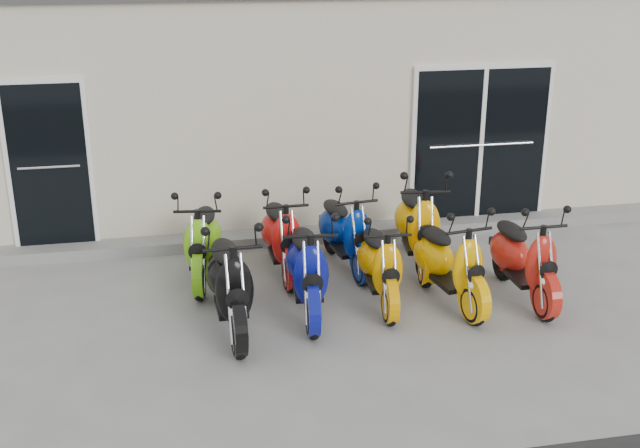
% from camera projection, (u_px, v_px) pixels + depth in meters
% --- Properties ---
extents(ground, '(80.00, 80.00, 0.00)m').
position_uv_depth(ground, '(330.00, 303.00, 9.17)').
color(ground, gray).
rests_on(ground, ground).
extents(building, '(14.00, 6.00, 3.20)m').
position_uv_depth(building, '(267.00, 84.00, 13.42)').
color(building, beige).
rests_on(building, ground).
extents(front_step, '(14.00, 0.40, 0.15)m').
position_uv_depth(front_step, '(300.00, 235.00, 11.01)').
color(front_step, gray).
rests_on(front_step, ground).
extents(door_left, '(1.07, 0.08, 2.22)m').
position_uv_depth(door_left, '(49.00, 161.00, 10.16)').
color(door_left, black).
rests_on(door_left, front_step).
extents(door_right, '(2.02, 0.08, 2.22)m').
position_uv_depth(door_right, '(480.00, 140.00, 11.21)').
color(door_right, black).
rests_on(door_right, front_step).
extents(scooter_front_black, '(0.73, 1.85, 1.35)m').
position_uv_depth(scooter_front_black, '(229.00, 271.00, 8.34)').
color(scooter_front_black, black).
rests_on(scooter_front_black, ground).
extents(scooter_front_blue, '(0.80, 1.83, 1.31)m').
position_uv_depth(scooter_front_blue, '(307.00, 258.00, 8.73)').
color(scooter_front_blue, navy).
rests_on(scooter_front_blue, ground).
extents(scooter_front_orange_a, '(0.68, 1.64, 1.19)m').
position_uv_depth(scooter_front_orange_a, '(380.00, 255.00, 8.98)').
color(scooter_front_orange_a, '#E69400').
rests_on(scooter_front_orange_a, ground).
extents(scooter_front_orange_b, '(0.86, 1.77, 1.26)m').
position_uv_depth(scooter_front_orange_b, '(450.00, 252.00, 8.97)').
color(scooter_front_orange_b, '#F7AC00').
rests_on(scooter_front_orange_b, ground).
extents(scooter_front_red, '(0.63, 1.71, 1.26)m').
position_uv_depth(scooter_front_red, '(525.00, 248.00, 9.08)').
color(scooter_front_red, red).
rests_on(scooter_front_red, ground).
extents(scooter_back_green, '(0.85, 1.77, 1.26)m').
position_uv_depth(scooter_back_green, '(202.00, 231.00, 9.58)').
color(scooter_back_green, '#67BF12').
rests_on(scooter_back_green, ground).
extents(scooter_back_red, '(0.63, 1.69, 1.24)m').
position_uv_depth(scooter_back_red, '(281.00, 226.00, 9.77)').
color(scooter_back_red, red).
rests_on(scooter_back_red, ground).
extents(scooter_back_blue, '(0.82, 1.73, 1.23)m').
position_uv_depth(scooter_back_blue, '(345.00, 222.00, 9.92)').
color(scooter_back_blue, navy).
rests_on(scooter_back_blue, ground).
extents(scooter_back_yellow, '(0.94, 1.95, 1.38)m').
position_uv_depth(scooter_back_yellow, '(418.00, 214.00, 9.96)').
color(scooter_back_yellow, '#F7A500').
rests_on(scooter_back_yellow, ground).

